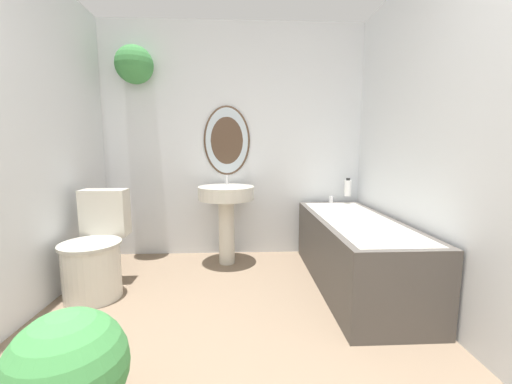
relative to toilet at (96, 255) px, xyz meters
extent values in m
cube|color=silver|center=(1.06, 0.96, 0.89)|extent=(2.79, 0.06, 2.40)
ellipsoid|color=#4C3828|center=(0.98, 0.92, 0.90)|extent=(0.48, 0.02, 0.71)
ellipsoid|color=silver|center=(0.98, 0.91, 0.90)|extent=(0.44, 0.01, 0.67)
cylinder|color=#9E6042|center=(0.11, 0.82, 1.70)|extent=(0.16, 0.16, 0.09)
sphere|color=#3D8442|center=(0.11, 0.82, 1.62)|extent=(0.36, 0.36, 0.36)
cube|color=silver|center=(2.42, -0.49, 0.89)|extent=(0.06, 2.96, 2.40)
cylinder|color=beige|center=(0.00, -0.07, -0.11)|extent=(0.41, 0.41, 0.41)
cylinder|color=#B1ADA0|center=(0.00, -0.07, 0.11)|extent=(0.44, 0.44, 0.02)
cube|color=beige|center=(0.00, 0.22, 0.29)|extent=(0.36, 0.17, 0.39)
cylinder|color=beige|center=(0.98, 0.62, 0.01)|extent=(0.16, 0.16, 0.64)
cylinder|color=beige|center=(0.98, 0.62, 0.39)|extent=(0.54, 0.54, 0.13)
cylinder|color=silver|center=(0.98, 0.77, 0.50)|extent=(0.02, 0.02, 0.10)
cube|color=#4C4742|center=(2.06, 0.06, -0.03)|extent=(0.63, 1.64, 0.56)
cube|color=beige|center=(2.06, 0.06, 0.23)|extent=(0.53, 1.54, 0.04)
cylinder|color=silver|center=(2.06, 0.78, 0.29)|extent=(0.04, 0.04, 0.08)
cylinder|color=white|center=(2.24, 0.80, 0.41)|extent=(0.07, 0.07, 0.16)
cylinder|color=black|center=(2.24, 0.80, 0.50)|extent=(0.04, 0.04, 0.02)
sphere|color=#3D8442|center=(0.49, -1.31, 0.02)|extent=(0.43, 0.43, 0.43)
camera|label=1|loc=(1.13, -2.39, 0.81)|focal=22.00mm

